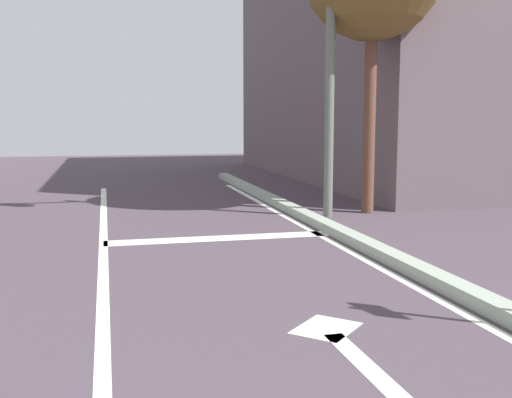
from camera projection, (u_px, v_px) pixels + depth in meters
The scene contains 7 objects.
lane_line_center at pixel (103, 306), 5.74m from camera, with size 0.12×20.00×0.01m, color silver.
lane_line_curbside at pixel (411, 285), 6.49m from camera, with size 0.12×20.00×0.01m, color silver.
stop_bar at pixel (220, 238), 9.00m from camera, with size 3.31×0.40×0.01m, color silver.
lane_arrow_stem at pixel (368, 368), 4.34m from camera, with size 0.16×1.40×0.01m, color silver.
lane_arrow_head at pixel (326, 328), 5.15m from camera, with size 0.56×0.44×0.01m, color silver.
curb_strip at pixel (433, 277), 6.54m from camera, with size 0.24×24.00×0.14m, color #99A593.
building_block at pixel (439, 33), 18.29m from camera, with size 9.05×13.03×8.50m, color #615256.
Camera 1 is at (-0.19, 0.26, 1.75)m, focal length 43.21 mm.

